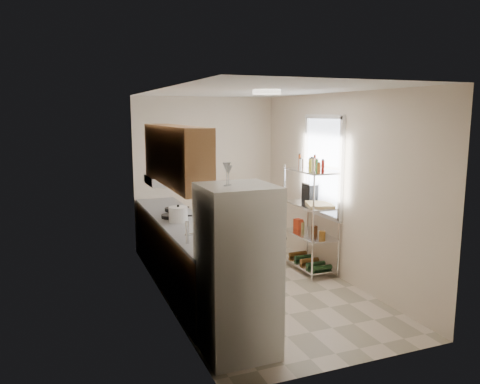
# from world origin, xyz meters

# --- Properties ---
(room) EXTENTS (2.52, 4.42, 2.62)m
(room) POSITION_xyz_m (0.00, 0.00, 1.30)
(room) COLOR beige
(room) RESTS_ON ground
(counter_run) EXTENTS (0.63, 3.51, 0.90)m
(counter_run) POSITION_xyz_m (-0.92, 0.44, 0.45)
(counter_run) COLOR #AF784A
(counter_run) RESTS_ON ground
(upper_cabinets) EXTENTS (0.33, 2.20, 0.72)m
(upper_cabinets) POSITION_xyz_m (-1.05, 0.10, 1.81)
(upper_cabinets) COLOR #AF784A
(upper_cabinets) RESTS_ON room
(range_hood) EXTENTS (0.50, 0.60, 0.12)m
(range_hood) POSITION_xyz_m (-1.00, 0.90, 1.39)
(range_hood) COLOR #B7BABC
(range_hood) RESTS_ON room
(window) EXTENTS (0.06, 1.00, 1.46)m
(window) POSITION_xyz_m (1.23, 0.35, 1.55)
(window) COLOR white
(window) RESTS_ON room
(bakers_rack) EXTENTS (0.45, 0.90, 1.73)m
(bakers_rack) POSITION_xyz_m (1.00, 0.30, 1.11)
(bakers_rack) COLOR silver
(bakers_rack) RESTS_ON ground
(ceiling_dome) EXTENTS (0.34, 0.34, 0.05)m
(ceiling_dome) POSITION_xyz_m (0.00, -0.30, 2.57)
(ceiling_dome) COLOR white
(ceiling_dome) RESTS_ON room
(refrigerator) EXTENTS (0.68, 0.68, 1.66)m
(refrigerator) POSITION_xyz_m (-0.87, -1.55, 0.83)
(refrigerator) COLOR white
(refrigerator) RESTS_ON ground
(wine_glass_a) EXTENTS (0.08, 0.08, 0.22)m
(wine_glass_a) POSITION_xyz_m (-0.98, -1.57, 1.77)
(wine_glass_a) COLOR silver
(wine_glass_a) RESTS_ON refrigerator
(wine_glass_b) EXTENTS (0.07, 0.07, 0.18)m
(wine_glass_b) POSITION_xyz_m (-0.95, -1.55, 1.75)
(wine_glass_b) COLOR silver
(wine_glass_b) RESTS_ON refrigerator
(rice_cooker) EXTENTS (0.25, 0.25, 0.20)m
(rice_cooker) POSITION_xyz_m (-0.96, 0.36, 1.00)
(rice_cooker) COLOR silver
(rice_cooker) RESTS_ON counter_run
(frying_pan_large) EXTENTS (0.34, 0.34, 0.05)m
(frying_pan_large) POSITION_xyz_m (-0.99, 0.62, 0.92)
(frying_pan_large) COLOR black
(frying_pan_large) RESTS_ON counter_run
(frying_pan_small) EXTENTS (0.30, 0.30, 0.05)m
(frying_pan_small) POSITION_xyz_m (-0.87, 1.06, 0.92)
(frying_pan_small) COLOR black
(frying_pan_small) RESTS_ON counter_run
(cutting_board) EXTENTS (0.48, 0.55, 0.03)m
(cutting_board) POSITION_xyz_m (1.06, 0.15, 1.03)
(cutting_board) COLOR tan
(cutting_board) RESTS_ON bakers_rack
(espresso_machine) EXTENTS (0.16, 0.24, 0.27)m
(espresso_machine) POSITION_xyz_m (1.13, 0.55, 1.14)
(espresso_machine) COLOR black
(espresso_machine) RESTS_ON bakers_rack
(storage_bag) EXTENTS (0.11, 0.15, 0.15)m
(storage_bag) POSITION_xyz_m (0.99, 0.63, 0.64)
(storage_bag) COLOR #B63316
(storage_bag) RESTS_ON bakers_rack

